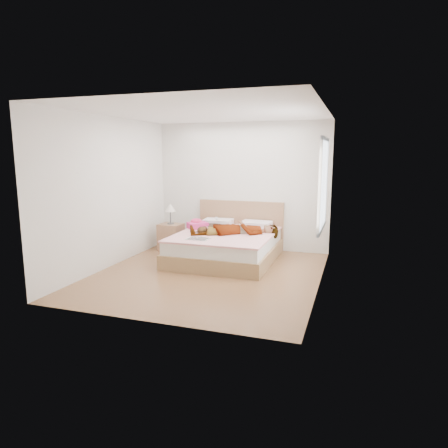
{
  "coord_description": "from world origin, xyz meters",
  "views": [
    {
      "loc": [
        2.26,
        -5.94,
        1.96
      ],
      "look_at": [
        0.0,
        0.85,
        0.7
      ],
      "focal_mm": 32.0,
      "sensor_mm": 36.0,
      "label": 1
    }
  ],
  "objects_px": {
    "magazine": "(198,239)",
    "coffee_mug": "(201,232)",
    "towel": "(197,224)",
    "woman": "(235,227)",
    "nightstand": "(171,235)",
    "phone": "(217,218)",
    "bed": "(227,245)",
    "plush_toy": "(202,230)"
  },
  "relations": [
    {
      "from": "magazine",
      "to": "coffee_mug",
      "type": "xyz_separation_m",
      "value": [
        -0.11,
        0.44,
        0.04
      ]
    },
    {
      "from": "magazine",
      "to": "plush_toy",
      "type": "height_order",
      "value": "plush_toy"
    },
    {
      "from": "magazine",
      "to": "coffee_mug",
      "type": "distance_m",
      "value": 0.46
    },
    {
      "from": "towel",
      "to": "coffee_mug",
      "type": "xyz_separation_m",
      "value": [
        0.29,
        -0.51,
        -0.03
      ]
    },
    {
      "from": "woman",
      "to": "magazine",
      "type": "relative_size",
      "value": 4.22
    },
    {
      "from": "woman",
      "to": "coffee_mug",
      "type": "bearing_deg",
      "value": -88.39
    },
    {
      "from": "towel",
      "to": "phone",
      "type": "bearing_deg",
      "value": 25.56
    },
    {
      "from": "coffee_mug",
      "to": "towel",
      "type": "bearing_deg",
      "value": 119.66
    },
    {
      "from": "towel",
      "to": "magazine",
      "type": "height_order",
      "value": "towel"
    },
    {
      "from": "plush_toy",
      "to": "nightstand",
      "type": "relative_size",
      "value": 0.27
    },
    {
      "from": "magazine",
      "to": "woman",
      "type": "bearing_deg",
      "value": 57.79
    },
    {
      "from": "phone",
      "to": "towel",
      "type": "xyz_separation_m",
      "value": [
        -0.35,
        -0.17,
        -0.11
      ]
    },
    {
      "from": "plush_toy",
      "to": "nightstand",
      "type": "xyz_separation_m",
      "value": [
        -0.92,
        0.58,
        -0.26
      ]
    },
    {
      "from": "bed",
      "to": "plush_toy",
      "type": "relative_size",
      "value": 8.05
    },
    {
      "from": "woman",
      "to": "bed",
      "type": "xyz_separation_m",
      "value": [
        -0.16,
        0.02,
        -0.35
      ]
    },
    {
      "from": "phone",
      "to": "magazine",
      "type": "bearing_deg",
      "value": -112.08
    },
    {
      "from": "nightstand",
      "to": "magazine",
      "type": "bearing_deg",
      "value": -45.69
    },
    {
      "from": "phone",
      "to": "coffee_mug",
      "type": "height_order",
      "value": "phone"
    },
    {
      "from": "towel",
      "to": "nightstand",
      "type": "distance_m",
      "value": 0.69
    },
    {
      "from": "phone",
      "to": "towel",
      "type": "height_order",
      "value": "phone"
    },
    {
      "from": "coffee_mug",
      "to": "phone",
      "type": "bearing_deg",
      "value": 85.17
    },
    {
      "from": "coffee_mug",
      "to": "nightstand",
      "type": "relative_size",
      "value": 0.13
    },
    {
      "from": "bed",
      "to": "plush_toy",
      "type": "bearing_deg",
      "value": -145.95
    },
    {
      "from": "magazine",
      "to": "nightstand",
      "type": "height_order",
      "value": "nightstand"
    },
    {
      "from": "towel",
      "to": "magazine",
      "type": "bearing_deg",
      "value": -67.39
    },
    {
      "from": "towel",
      "to": "plush_toy",
      "type": "relative_size",
      "value": 1.81
    },
    {
      "from": "coffee_mug",
      "to": "plush_toy",
      "type": "xyz_separation_m",
      "value": [
        0.0,
        0.03,
        0.02
      ]
    },
    {
      "from": "towel",
      "to": "coffee_mug",
      "type": "relative_size",
      "value": 3.85
    },
    {
      "from": "towel",
      "to": "coffee_mug",
      "type": "distance_m",
      "value": 0.59
    },
    {
      "from": "phone",
      "to": "coffee_mug",
      "type": "bearing_deg",
      "value": -119.44
    },
    {
      "from": "bed",
      "to": "magazine",
      "type": "relative_size",
      "value": 5.26
    },
    {
      "from": "phone",
      "to": "towel",
      "type": "relative_size",
      "value": 0.21
    },
    {
      "from": "bed",
      "to": "coffee_mug",
      "type": "bearing_deg",
      "value": -143.08
    },
    {
      "from": "bed",
      "to": "towel",
      "type": "bearing_deg",
      "value": 163.07
    },
    {
      "from": "coffee_mug",
      "to": "nightstand",
      "type": "distance_m",
      "value": 1.13
    },
    {
      "from": "plush_toy",
      "to": "woman",
      "type": "bearing_deg",
      "value": 23.64
    },
    {
      "from": "towel",
      "to": "nightstand",
      "type": "relative_size",
      "value": 0.49
    },
    {
      "from": "woman",
      "to": "bed",
      "type": "relative_size",
      "value": 0.8
    },
    {
      "from": "woman",
      "to": "plush_toy",
      "type": "height_order",
      "value": "woman"
    },
    {
      "from": "bed",
      "to": "towel",
      "type": "xyz_separation_m",
      "value": [
        -0.69,
        0.21,
        0.31
      ]
    },
    {
      "from": "plush_toy",
      "to": "bed",
      "type": "bearing_deg",
      "value": 34.05
    },
    {
      "from": "towel",
      "to": "coffee_mug",
      "type": "height_order",
      "value": "towel"
    }
  ]
}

